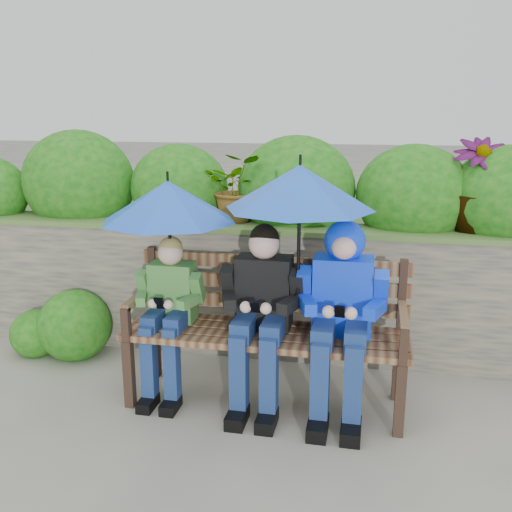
% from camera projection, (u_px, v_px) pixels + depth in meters
% --- Properties ---
extents(ground, '(60.00, 60.00, 0.00)m').
position_uv_depth(ground, '(253.00, 393.00, 3.92)').
color(ground, slate).
rests_on(ground, ground).
extents(garden_backdrop, '(8.06, 2.88, 1.90)m').
position_uv_depth(garden_backdrop, '(277.00, 248.00, 5.27)').
color(garden_backdrop, '#4E4C49').
rests_on(garden_backdrop, ground).
extents(park_bench, '(1.83, 0.54, 0.97)m').
position_uv_depth(park_bench, '(268.00, 320.00, 3.74)').
color(park_bench, '#2E2017').
rests_on(park_bench, ground).
extents(boy_left, '(0.44, 0.51, 1.08)m').
position_uv_depth(boy_left, '(169.00, 307.00, 3.78)').
color(boy_left, '#35702F').
rests_on(boy_left, ground).
extents(boy_middle, '(0.53, 0.61, 1.19)m').
position_uv_depth(boy_middle, '(261.00, 307.00, 3.63)').
color(boy_middle, black).
rests_on(boy_middle, ground).
extents(boy_right, '(0.56, 0.67, 1.23)m').
position_uv_depth(boy_right, '(342.00, 303.00, 3.52)').
color(boy_right, '#041EDA').
rests_on(boy_right, ground).
extents(umbrella_left, '(0.89, 0.89, 0.80)m').
position_uv_depth(umbrella_left, '(168.00, 201.00, 3.66)').
color(umbrella_left, blue).
rests_on(umbrella_left, ground).
extents(umbrella_right, '(0.91, 0.91, 0.90)m').
position_uv_depth(umbrella_right, '(300.00, 187.00, 3.40)').
color(umbrella_right, blue).
rests_on(umbrella_right, ground).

